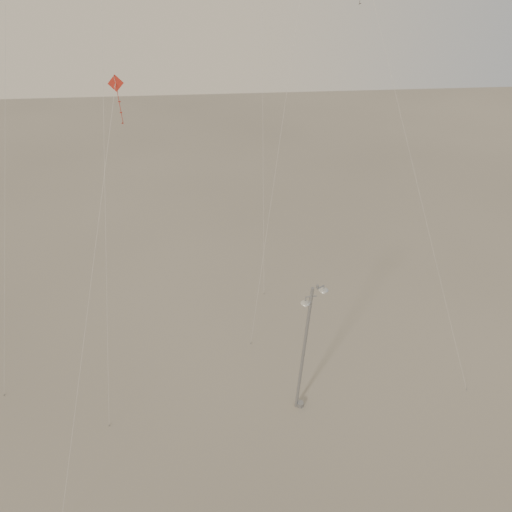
{
  "coord_description": "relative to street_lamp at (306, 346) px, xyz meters",
  "views": [
    {
      "loc": [
        -1.13,
        -17.24,
        24.11
      ],
      "look_at": [
        1.04,
        5.0,
        10.15
      ],
      "focal_mm": 35.0,
      "sensor_mm": 36.0,
      "label": 1
    }
  ],
  "objects": [
    {
      "name": "ground",
      "position": [
        -3.72,
        -3.57,
        -4.84
      ],
      "size": [
        160.0,
        160.0,
        0.0
      ],
      "primitive_type": "plane",
      "color": "gray",
      "rests_on": "ground"
    },
    {
      "name": "street_lamp",
      "position": [
        0.0,
        0.0,
        0.0
      ],
      "size": [
        1.53,
        0.85,
        9.07
      ],
      "color": "#989AA0",
      "rests_on": "ground"
    },
    {
      "name": "kite_1",
      "position": [
        -9.42,
        3.25,
        14.57
      ],
      "size": [
        3.15,
        5.37,
        26.8
      ],
      "rotation": [
        0.0,
        0.0,
        -0.89
      ],
      "color": "#352D2C",
      "rests_on": "ground"
    },
    {
      "name": "kite_3",
      "position": [
        -9.49,
        -1.01,
        10.15
      ],
      "size": [
        4.91,
        6.99,
        19.73
      ],
      "rotation": [
        0.0,
        0.0,
        -0.13
      ],
      "color": "#A02117",
      "rests_on": "ground"
    },
    {
      "name": "kite_4",
      "position": [
        5.61,
        7.95,
        13.14
      ],
      "size": [
        6.74,
        10.3,
        23.39
      ],
      "rotation": [
        0.0,
        0.0,
        2.11
      ],
      "color": "#352D2C",
      "rests_on": "ground"
    },
    {
      "name": "kite_5",
      "position": [
        -0.54,
        18.69,
        15.08
      ],
      "size": [
        0.9,
        9.29,
        25.71
      ],
      "rotation": [
        0.0,
        0.0,
        -1.43
      ],
      "color": "maroon",
      "rests_on": "ground"
    }
  ]
}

